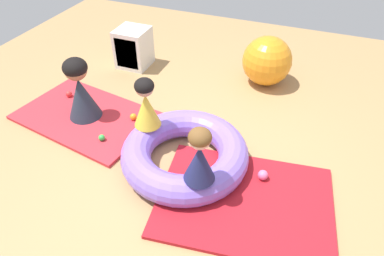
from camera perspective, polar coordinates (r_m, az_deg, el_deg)
ground_plane at (r=3.54m, az=0.53°, el=-6.95°), size 8.00×8.00×0.00m
gym_mat_near_left at (r=3.29m, az=8.64°, el=-11.81°), size 1.72×1.37×0.04m
gym_mat_near_right at (r=4.37m, az=-16.94°, el=1.84°), size 1.76×1.28×0.04m
inflatable_cushion at (r=3.49m, az=-1.20°, el=-4.23°), size 1.28×1.28×0.30m
child_in_yellow at (r=3.48m, az=-7.59°, el=4.07°), size 0.38×0.38×0.54m
child_in_navy at (r=2.87m, az=1.26°, el=-4.56°), size 0.35×0.35×0.54m
adult_seated at (r=4.16m, az=-17.93°, el=6.08°), size 0.48×0.48×0.75m
play_ball_blue at (r=3.18m, az=1.93°, el=-11.47°), size 0.11×0.11×0.11m
play_ball_teal at (r=3.44m, az=6.67°, el=-6.81°), size 0.10×0.10×0.10m
play_ball_green at (r=3.92m, az=-14.62°, el=-1.54°), size 0.07×0.07×0.07m
play_ball_pink at (r=3.44m, az=11.58°, el=-7.59°), size 0.10×0.10×0.10m
play_ball_red at (r=4.75m, az=-19.58°, el=5.29°), size 0.08×0.08×0.08m
play_ball_orange at (r=4.14m, az=-9.63°, el=1.83°), size 0.08×0.08×0.08m
play_ball_yellow at (r=3.34m, az=1.61°, el=-8.18°), size 0.10×0.10×0.10m
exercise_ball_large at (r=4.81m, az=12.23°, el=10.73°), size 0.66×0.66×0.66m
storage_cube at (r=5.22m, az=-9.72°, el=12.79°), size 0.44×0.44×0.56m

